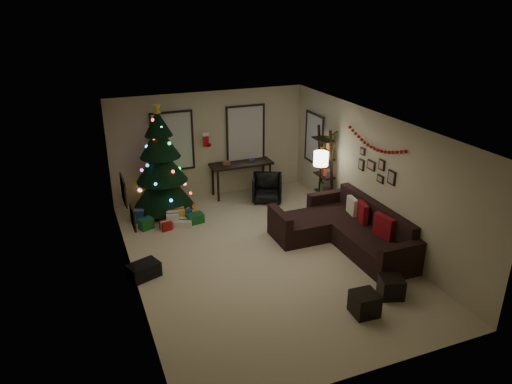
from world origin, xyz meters
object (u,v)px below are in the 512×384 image
at_px(sofa, 345,231).
at_px(bookshelf, 325,170).
at_px(christmas_tree, 161,168).
at_px(desk, 241,167).
at_px(desk_chair, 267,188).

xyz_separation_m(sofa, bookshelf, (0.48, 1.79, 0.69)).
bearing_deg(christmas_tree, bookshelf, -18.37).
height_order(sofa, desk, sofa).
height_order(sofa, desk_chair, sofa).
relative_size(sofa, desk_chair, 4.22).
xyz_separation_m(desk, desk_chair, (0.45, -0.65, -0.42)).
height_order(desk, bookshelf, bookshelf).
distance_m(desk, bookshelf, 2.22).
distance_m(sofa, bookshelf, 1.98).
relative_size(desk_chair, bookshelf, 0.34).
bearing_deg(sofa, desk, 107.92).
height_order(desk_chair, bookshelf, bookshelf).
height_order(christmas_tree, desk_chair, christmas_tree).
bearing_deg(desk_chair, bookshelf, -15.27).
relative_size(desk, desk_chair, 2.34).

